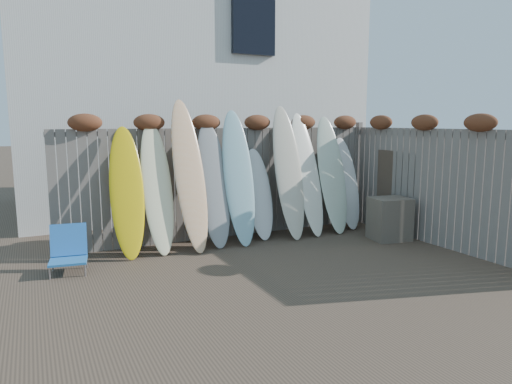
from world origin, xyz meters
name	(u,v)px	position (x,y,z in m)	size (l,w,h in m)	color
ground	(294,274)	(0.00, 0.00, 0.00)	(80.00, 80.00, 0.00)	#493A2D
back_fence	(230,173)	(0.06, 2.39, 1.18)	(6.05, 0.28, 2.24)	slate
right_fence	(439,179)	(2.99, 0.25, 1.14)	(0.28, 4.40, 2.24)	slate
house	(183,79)	(0.50, 6.50, 3.20)	(8.50, 5.50, 6.33)	silver
beach_chair	(68,250)	(-2.81, 1.55, 0.31)	(0.57, 0.59, 0.66)	#246BB4
wooden_crate	(390,219)	(2.54, 0.89, 0.38)	(0.65, 0.54, 0.76)	brown
lattice_panel	(398,192)	(3.02, 1.21, 0.78)	(0.04, 1.05, 1.57)	brown
surfboard_0	(127,192)	(-1.88, 1.96, 1.03)	(0.52, 0.07, 2.13)	yellow
surfboard_1	(157,188)	(-1.40, 1.98, 1.06)	(0.49, 0.07, 2.20)	#FDF8C4
surfboard_2	(189,175)	(-0.87, 1.91, 1.25)	(0.51, 0.07, 2.60)	#F3B58C
surfboard_3	(213,184)	(-0.43, 1.96, 1.06)	(0.54, 0.07, 2.20)	gray
surfboard_4	(239,177)	(0.02, 1.92, 1.16)	(0.53, 0.07, 2.42)	#8ABCC8
surfboard_5	(259,194)	(0.47, 2.04, 0.82)	(0.50, 0.07, 1.69)	silver
surfboard_6	(288,172)	(1.02, 1.92, 1.21)	(0.53, 0.07, 2.51)	beige
surfboard_7	(307,174)	(1.44, 1.94, 1.14)	(0.52, 0.07, 2.38)	white
surfboard_8	(332,174)	(1.98, 1.92, 1.11)	(0.55, 0.07, 2.31)	beige
surfboard_9	(346,183)	(2.42, 2.02, 0.90)	(0.52, 0.07, 1.87)	white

